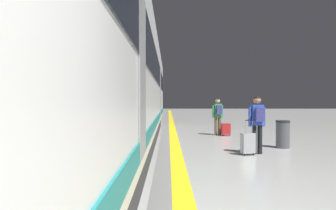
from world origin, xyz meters
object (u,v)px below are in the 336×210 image
object	(u,v)px
suitcase_mid	(248,143)
waste_bin	(283,134)
high_speed_train	(99,64)
passenger_near	(218,113)
suitcase_near	(226,129)
passenger_mid	(258,120)

from	to	relation	value
suitcase_mid	waste_bin	distance (m)	2.07
high_speed_train	passenger_near	world-z (taller)	high_speed_train
high_speed_train	suitcase_near	bearing A→B (deg)	54.65
high_speed_train	passenger_near	xyz separation A→B (m)	(4.03, 6.36, -1.50)
passenger_near	passenger_mid	distance (m)	5.14
high_speed_train	waste_bin	bearing A→B (deg)	23.73
passenger_near	suitcase_near	bearing A→B (deg)	-36.92
suitcase_near	passenger_mid	world-z (taller)	passenger_mid
suitcase_near	suitcase_mid	xyz separation A→B (m)	(-0.26, -5.08, 0.04)
suitcase_mid	suitcase_near	bearing A→B (deg)	87.02
high_speed_train	passenger_mid	bearing A→B (deg)	15.61
high_speed_train	suitcase_near	xyz separation A→B (m)	(4.34, 6.12, -2.20)
passenger_mid	waste_bin	distance (m)	1.79
high_speed_train	passenger_mid	xyz separation A→B (m)	(4.40, 1.23, -1.49)
suitcase_near	passenger_mid	size ratio (longest dim) A/B	0.32
high_speed_train	suitcase_near	distance (m)	7.82
passenger_near	suitcase_mid	bearing A→B (deg)	-89.45
high_speed_train	suitcase_mid	distance (m)	4.73
waste_bin	passenger_near	bearing A→B (deg)	111.71
passenger_near	suitcase_mid	size ratio (longest dim) A/B	1.64
passenger_near	suitcase_mid	xyz separation A→B (m)	(0.05, -5.32, -0.65)
suitcase_near	waste_bin	size ratio (longest dim) A/B	0.60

